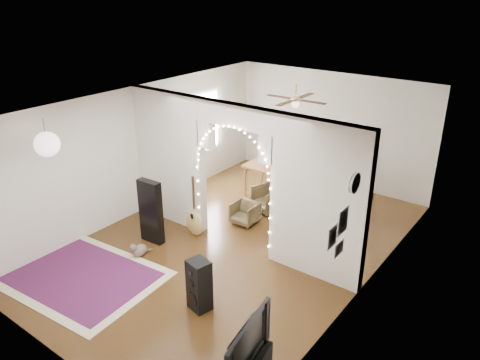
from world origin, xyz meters
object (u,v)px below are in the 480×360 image
Objects in this scene: floor_speaker at (199,285)px; dining_chair_left at (245,213)px; bookcase at (323,180)px; dining_table at (273,169)px; dining_chair_right at (269,199)px; acoustic_guitar at (194,214)px.

floor_speaker is 2.82m from dining_chair_left.
floor_speaker is 0.62× the size of bookcase.
dining_chair_right is at bearing -60.52° from dining_table.
bookcase is at bearing 63.64° from dining_chair_right.
floor_speaker is at bearing -70.66° from dining_table.
acoustic_guitar reaches higher than dining_table.
bookcase is 1.87m from dining_chair_left.
dining_table is 0.83m from dining_chair_right.
bookcase reaches higher than dining_chair_left.
dining_chair_right is at bearing 82.54° from dining_chair_left.
dining_chair_right reaches higher than dining_chair_left.
dining_chair_left is 0.83× the size of dining_chair_right.
acoustic_guitar reaches higher than floor_speaker.
dining_chair_left is (0.49, 0.99, -0.23)m from acoustic_guitar.
dining_chair_left is (-1.06, 2.61, -0.19)m from floor_speaker.
dining_chair_left is (-0.94, -1.55, -0.44)m from bookcase.
acoustic_guitar is at bearing -117.89° from dining_chair_left.
floor_speaker is 4.24m from dining_table.
dining_chair_left is at bearing -74.51° from dining_chair_right.
dining_table is 2.00× the size of dining_chair_right.
bookcase is at bearing 105.17° from floor_speaker.
dining_table is at bearing 121.68° from floor_speaker.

